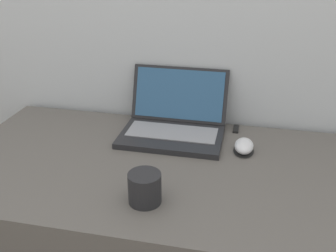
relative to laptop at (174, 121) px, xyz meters
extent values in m
cube|color=#232326|center=(0.00, -0.05, -0.04)|extent=(0.36, 0.23, 0.02)
cube|color=gray|center=(0.00, -0.03, -0.03)|extent=(0.32, 0.12, 0.00)
cube|color=#232326|center=(0.00, 0.10, 0.07)|extent=(0.36, 0.08, 0.19)
cube|color=#2D567F|center=(0.00, 0.09, 0.07)|extent=(0.33, 0.07, 0.17)
cylinder|color=#232326|center=(0.01, -0.42, 0.00)|extent=(0.09, 0.09, 0.09)
cylinder|color=black|center=(0.01, -0.42, 0.04)|extent=(0.08, 0.08, 0.01)
ellipsoid|color=black|center=(0.25, -0.08, -0.04)|extent=(0.07, 0.10, 0.01)
ellipsoid|color=silver|center=(0.25, -0.08, -0.03)|extent=(0.06, 0.09, 0.04)
cube|color=black|center=(0.22, 0.08, -0.04)|extent=(0.02, 0.06, 0.01)
camera|label=1|loc=(0.25, -1.26, 0.59)|focal=42.00mm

